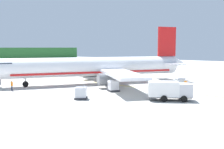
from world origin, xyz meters
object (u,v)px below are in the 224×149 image
service_truck_fuel (169,90)px  crew_loader_left (12,85)px  cargo_container_near (113,86)px  cargo_container_far (81,93)px  cargo_container_mid (180,83)px  crew_marshaller (186,84)px  airliner_foreground (99,67)px

service_truck_fuel → crew_loader_left: size_ratio=3.42×
cargo_container_near → cargo_container_far: bearing=-177.7°
cargo_container_mid → crew_marshaller: (-1.83, -1.84, 0.10)m
airliner_foreground → crew_marshaller: size_ratio=21.30×
cargo_container_near → cargo_container_mid: cargo_container_mid is taller
airliner_foreground → cargo_container_far: 16.13m
airliner_foreground → cargo_container_near: bearing=-124.3°
cargo_container_mid → crew_marshaller: bearing=-134.9°
airliner_foreground → service_truck_fuel: size_ratio=6.06×
airliner_foreground → crew_marshaller: bearing=-78.4°
cargo_container_near → crew_marshaller: bearing=-44.2°
cargo_container_near → cargo_container_far: cargo_container_near is taller
cargo_container_far → airliner_foreground: bearing=32.5°
airliner_foreground → crew_loader_left: 17.08m
crew_marshaller → cargo_container_mid: bearing=45.1°
cargo_container_near → airliner_foreground: bearing=55.7°
cargo_container_near → cargo_container_far: 7.82m
airliner_foreground → cargo_container_far: bearing=-147.5°
cargo_container_mid → crew_loader_left: bearing=135.7°
cargo_container_near → crew_marshaller: (9.16, -8.90, 0.11)m
service_truck_fuel → crew_loader_left: bearing=111.4°
airliner_foreground → crew_marshaller: 17.67m
service_truck_fuel → crew_loader_left: service_truck_fuel is taller
airliner_foreground → service_truck_fuel: airliner_foreground is taller
airliner_foreground → cargo_container_far: airliner_foreground is taller
airliner_foreground → crew_loader_left: (-15.99, 5.51, -2.33)m
service_truck_fuel → cargo_container_near: 10.66m
cargo_container_near → cargo_container_mid: (10.99, -7.06, 0.01)m
airliner_foreground → cargo_container_mid: bearing=-70.7°
service_truck_fuel → cargo_container_far: service_truck_fuel is taller
crew_loader_left → cargo_container_near: bearing=-53.0°
cargo_container_mid → cargo_container_far: bearing=160.2°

